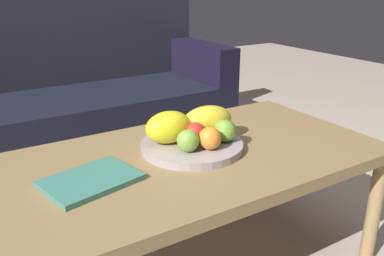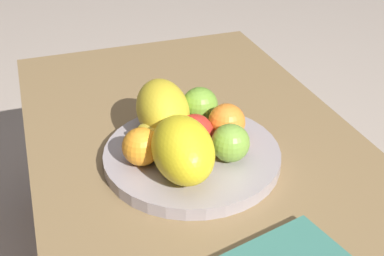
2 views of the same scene
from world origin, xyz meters
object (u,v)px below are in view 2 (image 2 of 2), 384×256
at_px(coffee_table, 215,187).
at_px(apple_right, 230,143).
at_px(apple_front, 195,132).
at_px(banana_bunch, 173,143).
at_px(orange_left, 141,147).
at_px(orange_front, 227,122).
at_px(apple_left, 200,105).
at_px(melon_large_front, 183,149).
at_px(fruit_bowl, 192,155).
at_px(melon_smaller_beside, 163,109).

relative_size(coffee_table, apple_right, 18.02).
bearing_deg(apple_front, banana_bunch, 100.14).
bearing_deg(apple_right, orange_left, 75.01).
bearing_deg(banana_bunch, coffee_table, -116.79).
relative_size(orange_front, banana_bunch, 0.49).
height_order(orange_front, banana_bunch, orange_front).
distance_m(apple_front, apple_left, 0.10).
height_order(melon_large_front, banana_bunch, melon_large_front).
bearing_deg(fruit_bowl, coffee_table, -139.54).
bearing_deg(melon_large_front, fruit_bowl, -31.14).
relative_size(melon_large_front, melon_smaller_beside, 0.87).
bearing_deg(banana_bunch, fruit_bowl, -85.60).
xyz_separation_m(coffee_table, apple_front, (0.04, 0.03, 0.10)).
distance_m(coffee_table, banana_bunch, 0.12).
relative_size(fruit_bowl, apple_right, 4.74).
xyz_separation_m(orange_left, apple_right, (-0.04, -0.16, 0.00)).
distance_m(orange_left, apple_front, 0.11).
relative_size(apple_front, apple_right, 0.99).
distance_m(melon_large_front, apple_front, 0.09).
relative_size(melon_large_front, apple_right, 2.20).
distance_m(apple_front, banana_bunch, 0.05).
height_order(fruit_bowl, apple_right, apple_right).
height_order(coffee_table, apple_front, apple_front).
relative_size(apple_right, banana_bunch, 0.47).
xyz_separation_m(fruit_bowl, melon_large_front, (-0.07, 0.04, 0.07)).
height_order(orange_left, apple_left, apple_left).
relative_size(melon_large_front, apple_front, 2.23).
bearing_deg(fruit_bowl, orange_front, -76.48).
distance_m(apple_right, banana_bunch, 0.11).
relative_size(orange_front, apple_left, 0.97).
xyz_separation_m(melon_smaller_beside, orange_front, (-0.06, -0.11, -0.01)).
distance_m(melon_smaller_beside, apple_front, 0.09).
bearing_deg(apple_right, melon_large_front, 99.36).
distance_m(orange_left, banana_bunch, 0.06).
bearing_deg(banana_bunch, apple_right, -116.09).
distance_m(coffee_table, fruit_bowl, 0.08).
bearing_deg(fruit_bowl, orange_left, 94.43).
height_order(apple_front, apple_right, same).
relative_size(coffee_table, apple_left, 17.15).
relative_size(coffee_table, orange_left, 18.27).
xyz_separation_m(orange_front, banana_bunch, (-0.02, 0.12, -0.01)).
bearing_deg(melon_smaller_beside, orange_left, 143.51).
height_order(orange_front, orange_left, orange_front).
distance_m(melon_smaller_beside, apple_left, 0.09).
distance_m(coffee_table, melon_large_front, 0.15).
xyz_separation_m(orange_front, apple_front, (-0.01, 0.07, -0.00)).
height_order(melon_large_front, apple_front, melon_large_front).
bearing_deg(apple_left, melon_large_front, 150.97).
xyz_separation_m(melon_large_front, orange_front, (0.08, -0.12, -0.02)).
bearing_deg(orange_left, melon_smaller_beside, -36.49).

